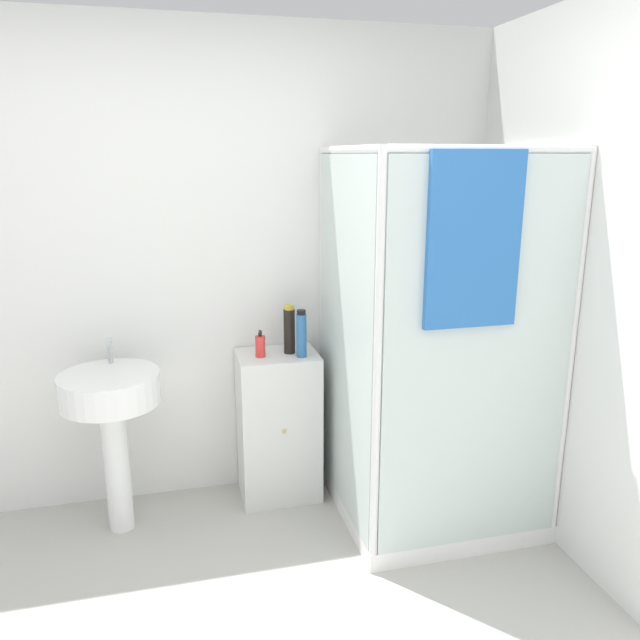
# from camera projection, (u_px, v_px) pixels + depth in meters

# --- Properties ---
(wall_back) EXTENTS (6.40, 0.06, 2.50)m
(wall_back) POSITION_uv_depth(u_px,v_px,m) (186.00, 272.00, 3.27)
(wall_back) COLOR white
(wall_back) RESTS_ON ground_plane
(shower_enclosure) EXTENTS (0.96, 0.99, 1.88)m
(shower_enclosure) POSITION_uv_depth(u_px,v_px,m) (425.00, 428.00, 3.17)
(shower_enclosure) COLOR white
(shower_enclosure) RESTS_ON ground_plane
(vanity_cabinet) EXTENTS (0.43, 0.35, 0.82)m
(vanity_cabinet) POSITION_uv_depth(u_px,v_px,m) (278.00, 425.00, 3.41)
(vanity_cabinet) COLOR silver
(vanity_cabinet) RESTS_ON ground_plane
(sink) EXTENTS (0.48, 0.48, 0.96)m
(sink) POSITION_uv_depth(u_px,v_px,m) (112.00, 407.00, 3.02)
(sink) COLOR white
(sink) RESTS_ON ground_plane
(soap_dispenser) EXTENTS (0.05, 0.05, 0.14)m
(soap_dispenser) POSITION_uv_depth(u_px,v_px,m) (260.00, 346.00, 3.24)
(soap_dispenser) COLOR red
(soap_dispenser) RESTS_ON vanity_cabinet
(shampoo_bottle_tall_black) EXTENTS (0.06, 0.06, 0.26)m
(shampoo_bottle_tall_black) POSITION_uv_depth(u_px,v_px,m) (289.00, 330.00, 3.28)
(shampoo_bottle_tall_black) COLOR black
(shampoo_bottle_tall_black) RESTS_ON vanity_cabinet
(shampoo_bottle_blue) EXTENTS (0.05, 0.05, 0.25)m
(shampoo_bottle_blue) POSITION_uv_depth(u_px,v_px,m) (301.00, 334.00, 3.22)
(shampoo_bottle_blue) COLOR #2D66A3
(shampoo_bottle_blue) RESTS_ON vanity_cabinet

